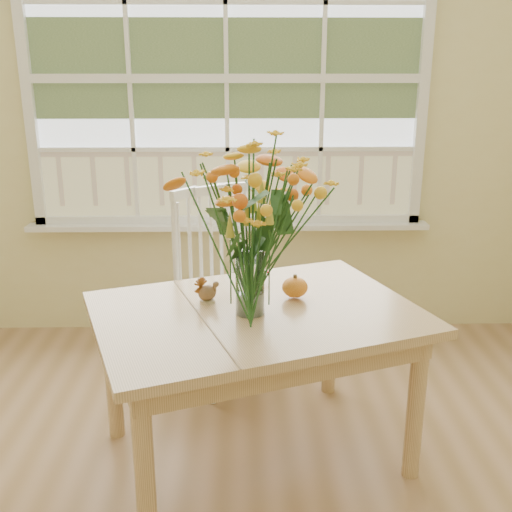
{
  "coord_description": "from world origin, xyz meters",
  "views": [
    {
      "loc": [
        0.09,
        -1.33,
        1.61
      ],
      "look_at": [
        0.14,
        0.92,
        0.9
      ],
      "focal_mm": 42.0,
      "sensor_mm": 36.0,
      "label": 1
    }
  ],
  "objects": [
    {
      "name": "turkey_figurine",
      "position": [
        -0.06,
        0.98,
        0.72
      ],
      "size": [
        0.1,
        0.1,
        0.1
      ],
      "rotation": [
        0.0,
        0.0,
        0.66
      ],
      "color": "#CCB78C",
      "rests_on": "dining_table"
    },
    {
      "name": "dining_table",
      "position": [
        0.14,
        0.9,
        0.59
      ],
      "size": [
        1.5,
        1.28,
        0.68
      ],
      "rotation": [
        0.0,
        0.0,
        0.35
      ],
      "color": "tan",
      "rests_on": "floor"
    },
    {
      "name": "wall_back",
      "position": [
        0.0,
        2.25,
        1.35
      ],
      "size": [
        4.0,
        0.02,
        2.7
      ],
      "primitive_type": "cube",
      "color": "beige",
      "rests_on": "floor"
    },
    {
      "name": "window",
      "position": [
        0.0,
        2.21,
        1.53
      ],
      "size": [
        2.42,
        0.12,
        1.74
      ],
      "color": "silver",
      "rests_on": "wall_back"
    },
    {
      "name": "flower_vase",
      "position": [
        0.12,
        0.87,
        1.06
      ],
      "size": [
        0.54,
        0.54,
        0.64
      ],
      "color": "white",
      "rests_on": "dining_table"
    },
    {
      "name": "dark_gourd",
      "position": [
        0.12,
        1.21,
        0.72
      ],
      "size": [
        0.13,
        0.13,
        0.08
      ],
      "color": "#38160F",
      "rests_on": "dining_table"
    },
    {
      "name": "pumpkin",
      "position": [
        0.31,
        1.03,
        0.72
      ],
      "size": [
        0.11,
        0.11,
        0.09
      ],
      "primitive_type": "ellipsoid",
      "color": "#CB6517",
      "rests_on": "dining_table"
    },
    {
      "name": "windsor_chair",
      "position": [
        -0.03,
        1.64,
        0.56
      ],
      "size": [
        0.63,
        0.62,
        1.0
      ],
      "rotation": [
        0.0,
        0.0,
        0.56
      ],
      "color": "white",
      "rests_on": "floor"
    }
  ]
}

